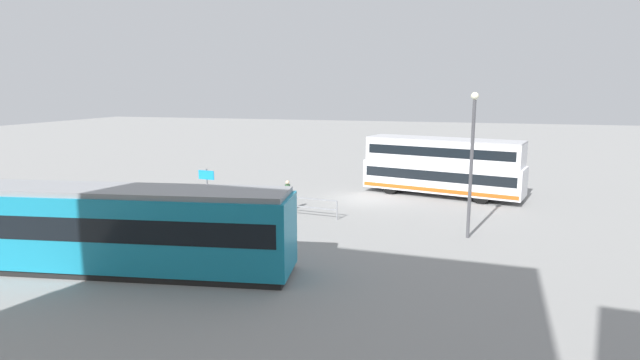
{
  "coord_description": "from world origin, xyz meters",
  "views": [
    {
      "loc": [
        -6.15,
        31.94,
        7.08
      ],
      "look_at": [
        1.37,
        5.71,
        2.18
      ],
      "focal_mm": 28.66,
      "sensor_mm": 36.0,
      "label": 1
    }
  ],
  "objects_px": {
    "double_decker_bus": "(442,167)",
    "info_sign": "(207,181)",
    "tram_yellow": "(110,228)",
    "pedestrian_near_railing": "(288,193)",
    "street_lamp": "(472,154)"
  },
  "relations": [
    {
      "from": "tram_yellow",
      "to": "street_lamp",
      "type": "height_order",
      "value": "street_lamp"
    },
    {
      "from": "tram_yellow",
      "to": "pedestrian_near_railing",
      "type": "xyz_separation_m",
      "value": [
        -3.33,
        -11.31,
        -0.68
      ]
    },
    {
      "from": "street_lamp",
      "to": "pedestrian_near_railing",
      "type": "bearing_deg",
      "value": -15.62
    },
    {
      "from": "double_decker_bus",
      "to": "info_sign",
      "type": "bearing_deg",
      "value": 29.52
    },
    {
      "from": "double_decker_bus",
      "to": "pedestrian_near_railing",
      "type": "height_order",
      "value": "double_decker_bus"
    },
    {
      "from": "pedestrian_near_railing",
      "to": "tram_yellow",
      "type": "bearing_deg",
      "value": 73.6
    },
    {
      "from": "tram_yellow",
      "to": "pedestrian_near_railing",
      "type": "relative_size",
      "value": 8.1
    },
    {
      "from": "tram_yellow",
      "to": "info_sign",
      "type": "xyz_separation_m",
      "value": [
        1.51,
        -10.58,
        -0.08
      ]
    },
    {
      "from": "double_decker_bus",
      "to": "pedestrian_near_railing",
      "type": "relative_size",
      "value": 5.92
    },
    {
      "from": "double_decker_bus",
      "to": "tram_yellow",
      "type": "height_order",
      "value": "double_decker_bus"
    },
    {
      "from": "info_sign",
      "to": "tram_yellow",
      "type": "bearing_deg",
      "value": 98.13
    },
    {
      "from": "tram_yellow",
      "to": "info_sign",
      "type": "relative_size",
      "value": 6.12
    },
    {
      "from": "pedestrian_near_railing",
      "to": "info_sign",
      "type": "distance_m",
      "value": 4.93
    },
    {
      "from": "tram_yellow",
      "to": "street_lamp",
      "type": "relative_size",
      "value": 2.11
    },
    {
      "from": "street_lamp",
      "to": "info_sign",
      "type": "bearing_deg",
      "value": -8.02
    }
  ]
}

